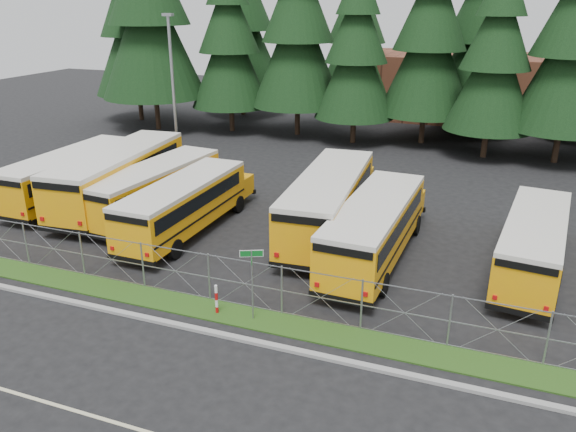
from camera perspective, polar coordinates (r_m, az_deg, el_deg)
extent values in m
plane|color=black|center=(22.79, -4.46, -7.78)|extent=(120.00, 120.00, 0.00)
cube|color=gray|center=(20.39, -8.17, -11.54)|extent=(50.00, 0.25, 0.12)
cube|color=#1E3F12|center=(21.45, -6.38, -9.75)|extent=(50.00, 1.40, 0.06)
cube|color=beige|center=(17.18, -16.35, -19.71)|extent=(50.00, 0.12, 0.01)
cube|color=brown|center=(58.60, 18.18, 12.35)|extent=(22.00, 10.00, 6.00)
cylinder|color=gray|center=(20.32, -3.65, -7.09)|extent=(0.06, 0.06, 2.80)
cube|color=#0D601E|center=(19.74, -3.73, -3.82)|extent=(0.74, 0.35, 0.22)
cube|color=white|center=(19.74, -3.73, -3.82)|extent=(0.77, 0.36, 0.26)
cube|color=#0D601E|center=(19.84, -3.72, -4.45)|extent=(0.25, 0.51, 0.18)
cylinder|color=#B20C0C|center=(21.19, -7.28, -8.43)|extent=(0.11, 0.11, 1.20)
cylinder|color=gray|center=(39.35, -11.54, 12.02)|extent=(0.20, 0.20, 10.00)
cube|color=gray|center=(38.90, -12.11, 19.37)|extent=(0.70, 0.35, 0.18)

